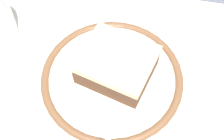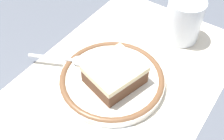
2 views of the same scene
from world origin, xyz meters
name	(u,v)px [view 2 (image 2 of 2)]	position (x,y,z in m)	size (l,w,h in m)	color
ground_plane	(123,77)	(0.00, 0.00, 0.00)	(2.40, 2.40, 0.00)	#4C515B
placemat	(123,77)	(0.00, 0.00, 0.00)	(0.49, 0.33, 0.00)	beige
plate	(112,79)	(0.02, -0.01, 0.01)	(0.19, 0.19, 0.02)	silver
cake_slice	(114,74)	(0.03, 0.00, 0.04)	(0.11, 0.10, 0.04)	brown
spoon	(69,60)	(0.04, -0.10, 0.02)	(0.07, 0.11, 0.01)	silver
cup	(183,22)	(-0.16, 0.04, 0.04)	(0.07, 0.07, 0.09)	silver
sugar_packet	(25,91)	(0.13, -0.12, 0.00)	(0.05, 0.03, 0.01)	white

